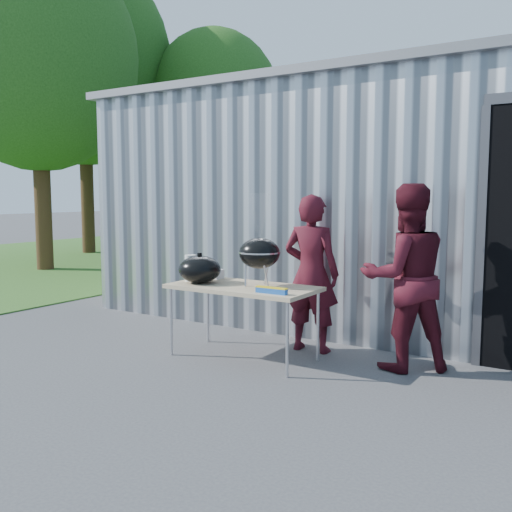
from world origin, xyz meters
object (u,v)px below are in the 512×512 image
Objects in this scene: kettle_grill at (259,244)px; person_bystander at (406,277)px; person_cook at (311,273)px; folding_table at (243,289)px.

kettle_grill is 0.53× the size of person_bystander.
person_cook is (0.30, 0.56, -0.34)m from kettle_grill.
person_cook is at bearing -43.18° from person_bystander.
kettle_grill is 0.56× the size of person_cook.
kettle_grill is 0.72m from person_cook.
folding_table is at bearing -18.98° from person_bystander.
folding_table is 0.49m from kettle_grill.
kettle_grill is at bearing -19.09° from person_bystander.
person_bystander is at bearing 19.26° from kettle_grill.
person_bystander is (1.34, 0.47, -0.29)m from kettle_grill.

